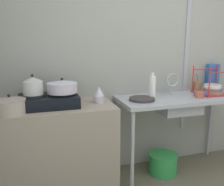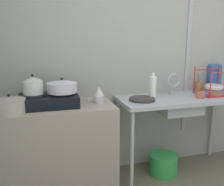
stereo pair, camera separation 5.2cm
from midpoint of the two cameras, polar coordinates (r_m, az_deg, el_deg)
name	(u,v)px [view 1 (the left image)]	position (r m, az deg, el deg)	size (l,w,h in m)	color
wall_back	(158,57)	(2.96, 10.04, 8.24)	(4.52, 0.10, 2.58)	#9A9D96
wall_metal_strip	(187,45)	(3.08, 16.47, 10.48)	(0.05, 0.01, 2.07)	#A1A8B3
counter_concrete	(55,150)	(2.53, -13.52, -12.61)	(1.15, 0.56, 0.88)	gray
counter_sink	(179,103)	(2.81, 14.64, -2.35)	(1.35, 0.56, 0.88)	#A1A8B3
stove	(49,101)	(2.37, -15.03, -1.69)	(0.54, 0.36, 0.13)	black
pot_on_left_burner	(33,86)	(2.34, -18.41, 1.63)	(0.18, 0.18, 0.18)	silver
pot_on_right_burner	(62,86)	(2.35, -12.05, 1.49)	(0.28, 0.28, 0.14)	silver
pot_beside_stove	(10,105)	(2.24, -23.17, -2.66)	(0.27, 0.27, 0.17)	#A79A8D
percolator	(99,95)	(2.43, -3.63, -0.45)	(0.11, 0.11, 0.16)	silver
sink_basin	(178,105)	(2.75, 14.41, -2.71)	(0.43, 0.33, 0.16)	#A1A8B3
faucet	(172,81)	(2.82, 13.22, 2.70)	(0.15, 0.09, 0.25)	#A1A8B3
frying_pan	(142,99)	(2.55, 6.35, -1.40)	(0.27, 0.27, 0.03)	#342F2F
dish_rack	(212,89)	(3.05, 21.74, 0.80)	(0.36, 0.32, 0.32)	red
cup_by_rack	(200,95)	(2.80, 19.07, -0.36)	(0.09, 0.09, 0.07)	#B25B40
small_bowl_on_drainboard	(201,94)	(2.93, 19.35, -0.18)	(0.15, 0.15, 0.04)	#4F62B3
bottle_by_sink	(152,87)	(2.63, 8.73, 1.35)	(0.07, 0.07, 0.28)	white
cereal_box	(212,77)	(3.28, 21.73, 3.44)	(0.15, 0.07, 0.32)	#2D63B4
utensil_jar	(197,86)	(3.17, 18.68, 1.58)	(0.07, 0.07, 0.21)	#A37850
bucket_on_floor	(163,164)	(2.96, 11.19, -15.70)	(0.32, 0.32, 0.23)	green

